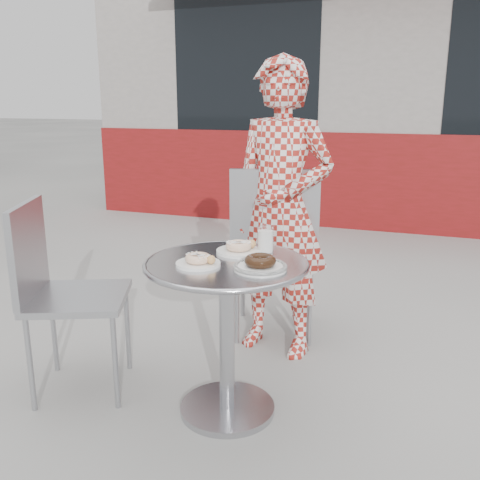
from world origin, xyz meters
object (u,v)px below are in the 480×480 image
(plate_near, at_px, (199,261))
(plate_far, at_px, (239,248))
(plate_checker, at_px, (260,265))
(seated_person, at_px, (280,210))
(milk_cup, at_px, (265,240))
(bistro_table, at_px, (227,300))
(chair_left, at_px, (78,334))
(chair_far, at_px, (274,282))

(plate_near, bearing_deg, plate_far, 68.17)
(plate_checker, bearing_deg, plate_near, -172.12)
(plate_far, bearing_deg, seated_person, 86.60)
(plate_far, bearing_deg, milk_cup, 27.23)
(seated_person, height_order, plate_checker, seated_person)
(bistro_table, height_order, plate_checker, plate_checker)
(bistro_table, relative_size, plate_checker, 3.23)
(bistro_table, xyz_separation_m, plate_far, (0.00, 0.14, 0.19))
(seated_person, relative_size, plate_far, 8.02)
(plate_checker, bearing_deg, seated_person, 99.58)
(chair_left, distance_m, plate_checker, 0.98)
(plate_near, relative_size, plate_checker, 0.84)
(bistro_table, distance_m, chair_far, 0.91)
(chair_far, xyz_separation_m, plate_checker, (0.21, -0.93, 0.40))
(plate_near, bearing_deg, seated_person, 80.88)
(plate_checker, xyz_separation_m, milk_cup, (-0.05, 0.24, 0.04))
(plate_far, height_order, plate_near, plate_far)
(milk_cup, bearing_deg, seated_person, 98.12)
(plate_far, distance_m, plate_near, 0.24)
(chair_far, bearing_deg, chair_left, 39.54)
(plate_far, relative_size, milk_cup, 1.71)
(seated_person, relative_size, plate_near, 8.64)
(chair_far, height_order, plate_checker, chair_far)
(bistro_table, distance_m, milk_cup, 0.31)
(plate_far, bearing_deg, chair_left, -165.21)
(chair_left, bearing_deg, seated_person, -69.08)
(bistro_table, height_order, seated_person, seated_person)
(chair_far, distance_m, plate_far, 0.84)
(bistro_table, relative_size, chair_far, 0.70)
(chair_far, distance_m, seated_person, 0.52)
(bistro_table, xyz_separation_m, plate_checker, (0.16, -0.05, 0.18))
(bistro_table, bearing_deg, plate_far, 88.01)
(milk_cup, bearing_deg, plate_near, -124.58)
(plate_far, bearing_deg, plate_near, -111.83)
(chair_far, xyz_separation_m, plate_far, (0.05, -0.74, 0.40))
(chair_left, bearing_deg, plate_checker, -113.08)
(chair_left, distance_m, plate_far, 0.86)
(bistro_table, bearing_deg, seated_person, 86.90)
(chair_left, xyz_separation_m, plate_far, (0.72, 0.19, 0.43))
(chair_far, distance_m, chair_left, 1.15)
(chair_left, relative_size, seated_person, 0.58)
(bistro_table, relative_size, plate_far, 3.58)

